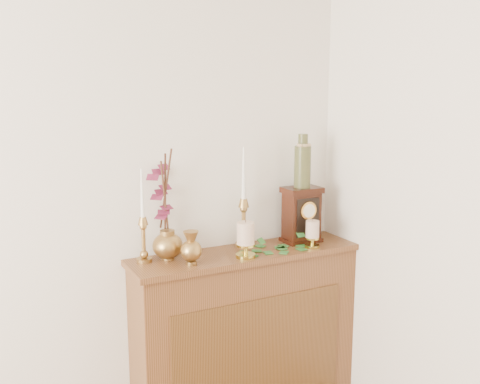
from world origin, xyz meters
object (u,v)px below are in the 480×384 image
mantel_clock (302,215)px  ceramic_vase (302,164)px  candlestick_center (244,215)px  candlestick_left (143,232)px  ginger_jar (162,209)px  bud_vase (191,248)px

mantel_clock → ceramic_vase: size_ratio=1.05×
candlestick_center → mantel_clock: candlestick_center is taller
candlestick_center → mantel_clock: size_ratio=1.76×
candlestick_center → ceramic_vase: (0.33, -0.05, 0.26)m
mantel_clock → candlestick_left: bearing=176.9°
ginger_jar → ceramic_vase: ceramic_vase is taller
mantel_clock → bud_vase: bearing=-171.8°
candlestick_center → bud_vase: bearing=-156.5°
ginger_jar → mantel_clock: 0.78m
candlestick_center → mantel_clock: bearing=-9.2°
candlestick_left → mantel_clock: 0.88m
ginger_jar → ceramic_vase: 0.80m
bud_vase → ceramic_vase: ceramic_vase is taller
bud_vase → ginger_jar: 0.25m
ginger_jar → mantel_clock: ginger_jar is taller
bud_vase → ceramic_vase: (0.69, 0.11, 0.35)m
bud_vase → ceramic_vase: 0.78m
candlestick_left → bud_vase: (0.19, -0.15, -0.07)m
candlestick_left → candlestick_center: size_ratio=0.86×
mantel_clock → ceramic_vase: 0.28m
candlestick_center → candlestick_left: bearing=-178.6°
ginger_jar → candlestick_left: bearing=-166.6°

